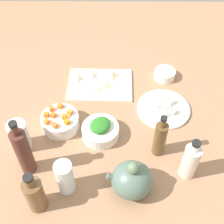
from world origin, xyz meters
TOP-DOWN VIEW (x-y plane):
  - tabletop at (0.00, 0.00)cm, footprint 190.00×190.00cm
  - cutting_board at (5.64, -20.44)cm, footprint 29.36×21.11cm
  - plate_tofu at (-21.88, -5.71)cm, footprint 22.40×22.40cm
  - bowl_greens at (4.50, 8.01)cm, footprint 14.56×14.56cm
  - bowl_carrots at (20.74, 3.62)cm, footprint 15.04×15.04cm
  - bowl_small_side at (-24.39, -26.06)cm, footprint 9.64×9.64cm
  - teapot at (-6.86, 31.12)cm, footprint 15.76×13.52cm
  - bottle_0 at (-17.51, 15.41)cm, footprint 4.64×4.64cm
  - bottle_1 at (-27.07, 24.68)cm, footprint 5.79×5.79cm
  - bottle_2 at (24.31, 37.14)cm, footprint 6.31×6.31cm
  - bottle_3 at (29.97, 23.27)cm, footprint 5.33×5.33cm
  - drinking_glass_0 at (15.44, 30.87)cm, footprint 6.07×6.07cm
  - drinking_glass_1 at (34.28, 13.44)cm, footprint 7.11×7.11cm
  - carrot_cube_0 at (22.94, 3.30)cm, footprint 2.53×2.53cm
  - carrot_cube_1 at (17.34, 6.77)cm, footprint 2.54×2.54cm
  - carrot_cube_2 at (18.51, 4.12)cm, footprint 1.95×1.95cm
  - carrot_cube_3 at (24.15, 0.30)cm, footprint 2.36×2.36cm
  - carrot_cube_4 at (25.83, 3.21)cm, footprint 1.93×1.93cm
  - carrot_cube_5 at (25.15, 6.74)cm, footprint 2.53×2.53cm
  - carrot_cube_6 at (16.62, 1.80)cm, footprint 2.45×2.45cm
  - carrot_cube_7 at (20.87, -1.56)cm, footprint 2.50×2.50cm
  - carrot_cube_8 at (21.71, 8.54)cm, footprint 2.47×2.47cm
  - chopped_greens_mound at (4.50, 8.01)cm, footprint 11.18×11.45cm
  - tofu_cube_0 at (-21.57, -1.31)cm, footprint 3.11×3.11cm
  - tofu_cube_1 at (-23.24, -5.57)cm, footprint 2.60×2.60cm
  - tofu_cube_2 at (-25.37, -8.48)cm, footprint 3.04×3.04cm
  - tofu_cube_3 at (-18.55, -6.17)cm, footprint 2.43×2.43cm
  - tofu_cube_4 at (-22.46, -10.53)cm, footprint 2.56×2.56cm
  - tofu_cube_5 at (-25.51, -2.82)cm, footprint 3.09×3.09cm
  - dumpling_0 at (3.26, -19.10)cm, footprint 5.45×5.20cm
  - dumpling_1 at (9.75, -25.53)cm, footprint 6.14×5.97cm
  - dumpling_2 at (0.36, -25.68)cm, footprint 5.98×5.87cm
  - dumpling_3 at (7.23, -15.20)cm, footprint 5.77×5.74cm
  - dumpling_4 at (15.85, -23.65)cm, footprint 4.28×4.64cm

SIDE VIEW (x-z plane):
  - tabletop at x=0.00cm, z-range 0.00..3.00cm
  - cutting_board at x=5.64cm, z-range 3.00..4.00cm
  - plate_tofu at x=-21.88cm, z-range 3.00..4.20cm
  - bowl_small_side at x=-24.39cm, z-range 3.00..7.06cm
  - tofu_cube_0 at x=-21.57cm, z-range 4.20..6.40cm
  - tofu_cube_1 at x=-23.24cm, z-range 4.20..6.40cm
  - tofu_cube_2 at x=-25.37cm, z-range 4.20..6.40cm
  - tofu_cube_3 at x=-18.55cm, z-range 4.20..6.40cm
  - tofu_cube_4 at x=-22.46cm, z-range 4.20..6.40cm
  - tofu_cube_5 at x=-25.51cm, z-range 4.20..6.40cm
  - dumpling_1 at x=9.75cm, z-range 4.00..6.61cm
  - dumpling_3 at x=7.23cm, z-range 4.00..6.70cm
  - dumpling_0 at x=3.26cm, z-range 4.00..6.78cm
  - dumpling_4 at x=15.85cm, z-range 4.00..6.79cm
  - bowl_greens at x=4.50cm, z-range 3.00..8.08cm
  - dumpling_2 at x=0.36cm, z-range 4.00..7.13cm
  - bowl_carrots at x=20.74cm, z-range 3.00..8.93cm
  - teapot at x=-6.86cm, z-range 1.43..17.46cm
  - chopped_greens_mound at x=4.50cm, z-range 8.08..11.03cm
  - drinking_glass_1 at x=34.28cm, z-range 3.00..16.15cm
  - carrot_cube_0 at x=22.94cm, z-range 8.93..10.73cm
  - carrot_cube_1 at x=17.34cm, z-range 8.93..10.73cm
  - carrot_cube_2 at x=18.51cm, z-range 8.93..10.73cm
  - carrot_cube_3 at x=24.15cm, z-range 8.93..10.73cm
  - carrot_cube_4 at x=25.83cm, z-range 8.93..10.73cm
  - carrot_cube_5 at x=25.15cm, z-range 8.93..10.73cm
  - carrot_cube_6 at x=16.62cm, z-range 8.93..10.73cm
  - carrot_cube_7 at x=20.87cm, z-range 8.93..10.73cm
  - carrot_cube_8 at x=21.71cm, z-range 8.93..10.73cm
  - drinking_glass_0 at x=15.44cm, z-range 3.00..17.40cm
  - bottle_2 at x=24.31cm, z-range 1.26..20.11cm
  - bottle_1 at x=-27.07cm, z-range 1.48..20.48cm
  - bottle_0 at x=-17.51cm, z-range 1.32..21.40cm
  - bottle_3 at x=29.97cm, z-range 0.98..27.42cm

